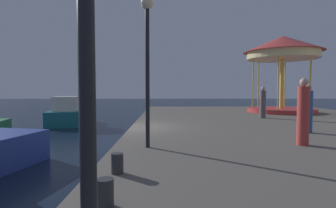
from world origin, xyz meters
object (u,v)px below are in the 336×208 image
at_px(bollard_north, 117,163).
at_px(person_far_corner, 263,103).
at_px(person_mid_promenade, 303,114).
at_px(person_near_carousel, 308,110).
at_px(lamp_post_mid_promenade, 147,45).
at_px(carousel, 282,55).
at_px(bollard_south, 105,193).
at_px(motorboat_teal, 68,114).

relative_size(bollard_north, person_far_corner, 0.22).
bearing_deg(person_mid_promenade, person_near_carousel, 58.70).
bearing_deg(lamp_post_mid_promenade, carousel, 52.34).
xyz_separation_m(person_mid_promenade, person_far_corner, (1.60, 7.51, -0.08)).
bearing_deg(person_far_corner, person_near_carousel, -92.48).
height_order(carousel, bollard_north, carousel).
xyz_separation_m(carousel, bollard_south, (-9.33, -15.48, -3.94)).
relative_size(carousel, bollard_south, 13.80).
xyz_separation_m(motorboat_teal, person_far_corner, (12.48, -3.18, 0.92)).
height_order(carousel, person_far_corner, carousel).
relative_size(lamp_post_mid_promenade, bollard_north, 10.60).
xyz_separation_m(lamp_post_mid_promenade, person_near_carousel, (5.96, 2.52, -2.03)).
relative_size(person_mid_promenade, person_far_corner, 1.08).
distance_m(carousel, bollard_north, 17.33).
height_order(lamp_post_mid_promenade, person_far_corner, lamp_post_mid_promenade).
bearing_deg(person_far_corner, lamp_post_mid_promenade, -128.51).
bearing_deg(bollard_south, person_near_carousel, 45.23).
xyz_separation_m(bollard_south, person_far_corner, (6.54, 11.62, 0.66)).
distance_m(bollard_south, person_near_carousel, 8.98).
distance_m(motorboat_teal, person_mid_promenade, 15.28).
distance_m(lamp_post_mid_promenade, bollard_north, 3.61).
bearing_deg(carousel, lamp_post_mid_promenade, -127.66).
distance_m(bollard_north, person_mid_promenade, 5.72).
xyz_separation_m(bollard_south, bollard_north, (-0.10, 1.49, 0.00)).
bearing_deg(motorboat_teal, person_far_corner, -14.28).
distance_m(carousel, person_near_carousel, 10.15).
bearing_deg(bollard_north, person_near_carousel, 37.24).
relative_size(motorboat_teal, person_far_corner, 2.33).
height_order(carousel, person_mid_promenade, carousel).
xyz_separation_m(bollard_north, person_near_carousel, (6.41, 4.87, 0.67)).
height_order(carousel, lamp_post_mid_promenade, carousel).
distance_m(motorboat_teal, person_near_carousel, 14.90).
xyz_separation_m(lamp_post_mid_promenade, bollard_north, (-0.45, -2.35, -2.70)).
relative_size(lamp_post_mid_promenade, person_mid_promenade, 2.13).
bearing_deg(bollard_north, lamp_post_mid_promenade, 79.24).
relative_size(motorboat_teal, lamp_post_mid_promenade, 1.01).
xyz_separation_m(lamp_post_mid_promenade, person_far_corner, (6.19, 7.78, -2.04)).
xyz_separation_m(person_mid_promenade, person_near_carousel, (1.37, 2.25, -0.07)).
bearing_deg(motorboat_teal, person_mid_promenade, -44.49).
xyz_separation_m(lamp_post_mid_promenade, bollard_south, (-0.35, -3.84, -2.70)).
height_order(motorboat_teal, person_mid_promenade, person_mid_promenade).
bearing_deg(bollard_south, person_mid_promenade, 39.73).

